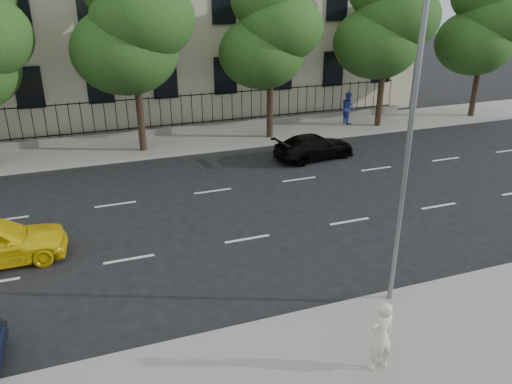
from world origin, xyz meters
TOP-DOWN VIEW (x-y plane):
  - ground at (0.00, 0.00)m, footprint 120.00×120.00m
  - near_sidewalk at (0.00, -4.00)m, footprint 60.00×4.00m
  - far_sidewalk at (0.00, 14.00)m, footprint 60.00×4.00m
  - lane_markings at (0.00, 4.75)m, footprint 49.60×4.62m
  - iron_fence at (0.00, 15.70)m, footprint 30.00×0.50m
  - street_light at (2.50, -1.77)m, footprint 0.25×3.32m
  - tree_c at (-1.96, 13.36)m, footprint 5.89×5.50m
  - tree_d at (5.04, 13.36)m, footprint 5.34×4.94m
  - tree_e at (12.04, 13.36)m, footprint 5.71×5.31m
  - tree_f at (19.04, 13.36)m, footprint 5.52×5.12m
  - black_sedan at (5.89, 9.37)m, footprint 4.41×2.28m
  - woman_near at (0.70, -4.50)m, footprint 0.65×0.44m
  - pedestrian_far at (10.51, 14.26)m, footprint 0.77×0.96m

SIDE VIEW (x-z plane):
  - ground at x=0.00m, z-range 0.00..0.00m
  - lane_markings at x=0.00m, z-range 0.00..0.01m
  - near_sidewalk at x=0.00m, z-range 0.00..0.15m
  - far_sidewalk at x=0.00m, z-range 0.00..0.15m
  - black_sedan at x=5.89m, z-range 0.00..1.22m
  - iron_fence at x=0.00m, z-range -0.45..1.75m
  - woman_near at x=0.70m, z-range 0.15..1.89m
  - pedestrian_far at x=10.51m, z-range 0.15..2.05m
  - street_light at x=2.50m, z-range 1.12..9.17m
  - tree_d at x=5.04m, z-range 1.42..10.26m
  - tree_f at x=19.04m, z-range 1.37..10.38m
  - tree_e at x=12.04m, z-range 1.47..10.93m
  - tree_c at x=-1.96m, z-range 1.51..11.31m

